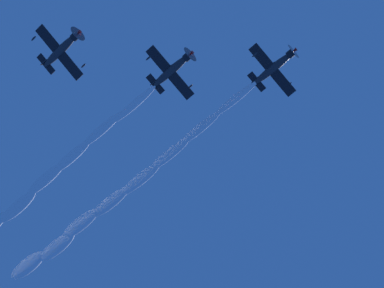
% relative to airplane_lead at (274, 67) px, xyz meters
% --- Properties ---
extents(airplane_lead, '(7.00, 7.15, 3.26)m').
position_rel_airplane_lead_xyz_m(airplane_lead, '(0.00, 0.00, 0.00)').
color(airplane_lead, '#232328').
extents(airplane_left_wingman, '(6.98, 7.10, 3.13)m').
position_rel_airplane_lead_xyz_m(airplane_left_wingman, '(13.64, -1.09, -1.58)').
color(airplane_left_wingman, '#232328').
extents(airplane_right_wingman, '(6.95, 7.09, 3.60)m').
position_rel_airplane_lead_xyz_m(airplane_right_wingman, '(28.20, 0.09, -1.23)').
color(airplane_right_wingman, '#232328').
extents(smoke_trail_lead, '(36.17, 42.04, 2.49)m').
position_rel_airplane_lead_xyz_m(smoke_trail_lead, '(23.62, -28.11, -0.30)').
color(smoke_trail_lead, white).
extents(smoke_trail_left_wingman, '(35.92, 41.66, 2.63)m').
position_rel_airplane_lead_xyz_m(smoke_trail_left_wingman, '(37.40, -29.02, -1.83)').
color(smoke_trail_left_wingman, white).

